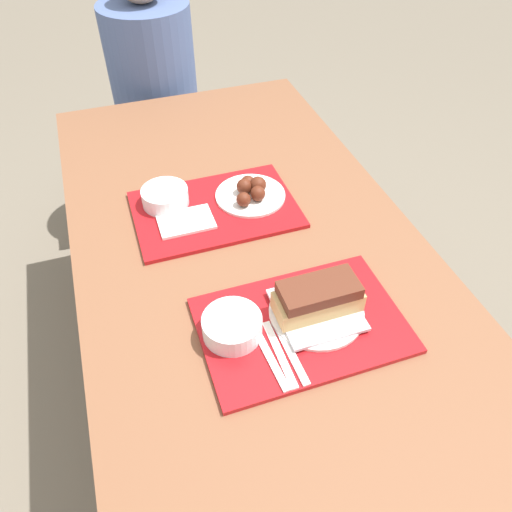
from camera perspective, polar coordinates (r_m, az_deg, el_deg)
The scene contains 15 objects.
ground_plane at distance 1.82m, azimuth 0.01°, elevation -16.74°, with size 12.00×12.00×0.00m, color #706656.
picnic_table at distance 1.30m, azimuth 0.02°, elevation -2.82°, with size 0.87×1.82×0.73m.
picnic_bench_far at distance 2.33m, azimuth -9.18°, elevation 12.24°, with size 0.83×0.28×0.45m.
tray_near at distance 1.09m, azimuth 5.22°, elevation -7.85°, with size 0.44×0.30×0.01m.
tray_far at distance 1.37m, azimuth -4.68°, elevation 5.32°, with size 0.44×0.30×0.01m.
bowl_coleslaw_near at distance 1.05m, azimuth -2.75°, elevation -7.92°, with size 0.13×0.13×0.05m.
brisket_sandwich_plate at distance 1.08m, azimuth 7.05°, elevation -5.26°, with size 0.21×0.21×0.09m.
plastic_fork_near at distance 1.04m, azimuth 2.72°, elevation -11.11°, with size 0.02×0.17×0.00m.
plastic_knife_near at distance 1.04m, azimuth 3.87°, elevation -10.78°, with size 0.02×0.17×0.00m.
plastic_spoon_near at distance 1.03m, azimuth 1.55°, elevation -11.44°, with size 0.03×0.17×0.00m.
condiment_packet at distance 1.13m, azimuth 4.90°, elevation -4.79°, with size 0.04×0.03×0.01m.
bowl_coleslaw_far at distance 1.39m, azimuth -10.36°, elevation 6.78°, with size 0.13×0.13×0.05m.
wings_plate_far at distance 1.39m, azimuth -0.61°, elevation 7.37°, with size 0.20×0.20×0.05m.
napkin_far at distance 1.33m, azimuth -8.02°, elevation 3.94°, with size 0.14×0.10×0.01m.
person_seated_across at distance 2.16m, azimuth -11.81°, elevation 20.25°, with size 0.34×0.34×0.72m.
Camera 1 is at (-0.28, -0.84, 1.60)m, focal length 35.00 mm.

